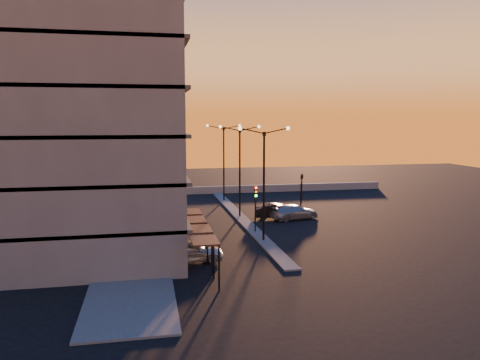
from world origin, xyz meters
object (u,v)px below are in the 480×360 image
object	(u,v)px
streetlamp_mid	(240,163)
car_wagon	(294,212)
traffic_light_main	(256,201)
car_hatchback	(191,251)
car_sedan	(277,211)

from	to	relation	value
streetlamp_mid	car_wagon	world-z (taller)	streetlamp_mid
traffic_light_main	car_hatchback	world-z (taller)	traffic_light_main
car_hatchback	car_wagon	distance (m)	16.98
car_hatchback	car_wagon	bearing A→B (deg)	-41.46
streetlamp_mid	traffic_light_main	distance (m)	7.62
car_hatchback	traffic_light_main	bearing A→B (deg)	-39.35
car_wagon	car_sedan	bearing A→B (deg)	58.65
traffic_light_main	car_wagon	distance (m)	7.53
car_hatchback	car_sedan	size ratio (longest dim) A/B	0.98
streetlamp_mid	traffic_light_main	xyz separation A→B (m)	(0.00, -7.13, -2.70)
streetlamp_mid	car_sedan	size ratio (longest dim) A/B	2.05
streetlamp_mid	car_hatchback	bearing A→B (deg)	-114.00
traffic_light_main	car_sedan	bearing A→B (deg)	57.03
traffic_light_main	streetlamp_mid	bearing A→B (deg)	90.00
car_sedan	car_wagon	world-z (taller)	car_sedan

